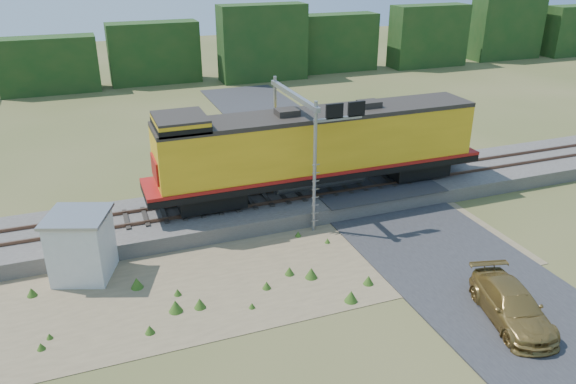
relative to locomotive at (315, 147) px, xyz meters
name	(u,v)px	position (x,y,z in m)	size (l,w,h in m)	color
ground	(291,271)	(-3.66, -6.00, -3.32)	(140.00, 140.00, 0.00)	#475123
ballast	(250,208)	(-3.66, 0.00, -2.92)	(70.00, 5.00, 0.80)	slate
rails	(250,200)	(-3.66, 0.00, -2.44)	(70.00, 1.54, 0.16)	brown
dirt_shoulder	(244,274)	(-5.66, -5.50, -3.31)	(26.00, 8.00, 0.03)	#8C7754
road	(419,235)	(3.34, -5.26, -3.23)	(7.00, 66.00, 0.86)	#38383A
tree_line_north	(155,55)	(-3.66, 32.00, -0.25)	(130.00, 3.00, 6.50)	#173B15
weed_clumps	(212,286)	(-7.16, -5.90, -3.32)	(15.00, 6.20, 0.56)	#365E1B
locomotive	(315,147)	(0.00, 0.00, 0.00)	(18.56, 2.83, 4.79)	black
shed	(81,245)	(-12.06, -3.19, -1.84)	(3.15, 3.15, 2.92)	silver
signal_gantry	(304,122)	(-0.90, -0.65, 1.66)	(2.62, 6.20, 6.60)	gray
car	(512,306)	(2.87, -12.20, -2.66)	(1.86, 4.57, 1.33)	olive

